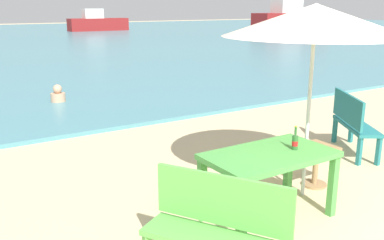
{
  "coord_description": "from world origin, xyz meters",
  "views": [
    {
      "loc": [
        -3.67,
        -2.26,
        2.27
      ],
      "look_at": [
        -0.34,
        3.0,
        0.6
      ],
      "focal_mm": 39.8,
      "sensor_mm": 36.0,
      "label": 1
    }
  ],
  "objects_px": {
    "boat_sailboat": "(291,19)",
    "swimmer_person": "(58,95)",
    "patio_umbrella": "(315,20)",
    "boat_cargo_ship": "(97,23)",
    "side_table_wood": "(316,160)",
    "bench_teal_center": "(353,120)",
    "beer_bottle_amber": "(295,141)",
    "picnic_table_green": "(269,162)",
    "bench_green_left": "(217,226)"
  },
  "relations": [
    {
      "from": "bench_green_left",
      "to": "swimmer_person",
      "type": "height_order",
      "value": "bench_green_left"
    },
    {
      "from": "bench_teal_center",
      "to": "swimmer_person",
      "type": "height_order",
      "value": "bench_teal_center"
    },
    {
      "from": "boat_sailboat",
      "to": "picnic_table_green",
      "type": "bearing_deg",
      "value": -135.29
    },
    {
      "from": "bench_green_left",
      "to": "boat_sailboat",
      "type": "bearing_deg",
      "value": 44.18
    },
    {
      "from": "bench_teal_center",
      "to": "bench_green_left",
      "type": "distance_m",
      "value": 4.05
    },
    {
      "from": "side_table_wood",
      "to": "bench_green_left",
      "type": "distance_m",
      "value": 2.48
    },
    {
      "from": "swimmer_person",
      "to": "bench_green_left",
      "type": "bearing_deg",
      "value": -95.7
    },
    {
      "from": "side_table_wood",
      "to": "boat_sailboat",
      "type": "xyz_separation_m",
      "value": [
        24.61,
        25.14,
        0.75
      ]
    },
    {
      "from": "beer_bottle_amber",
      "to": "patio_umbrella",
      "type": "distance_m",
      "value": 1.38
    },
    {
      "from": "boat_sailboat",
      "to": "bench_teal_center",
      "type": "bearing_deg",
      "value": -133.31
    },
    {
      "from": "beer_bottle_amber",
      "to": "bench_green_left",
      "type": "relative_size",
      "value": 0.22
    },
    {
      "from": "boat_sailboat",
      "to": "boat_cargo_ship",
      "type": "xyz_separation_m",
      "value": [
        -14.66,
        9.85,
        -0.31
      ]
    },
    {
      "from": "side_table_wood",
      "to": "bench_teal_center",
      "type": "distance_m",
      "value": 1.59
    },
    {
      "from": "boat_cargo_ship",
      "to": "boat_sailboat",
      "type": "bearing_deg",
      "value": -33.9
    },
    {
      "from": "picnic_table_green",
      "to": "bench_teal_center",
      "type": "xyz_separation_m",
      "value": [
        2.59,
        0.92,
        -0.11
      ]
    },
    {
      "from": "patio_umbrella",
      "to": "bench_teal_center",
      "type": "xyz_separation_m",
      "value": [
        1.81,
        0.71,
        -1.58
      ]
    },
    {
      "from": "picnic_table_green",
      "to": "boat_cargo_ship",
      "type": "xyz_separation_m",
      "value": [
        11.06,
        35.32,
        0.14
      ]
    },
    {
      "from": "boat_cargo_ship",
      "to": "bench_green_left",
      "type": "bearing_deg",
      "value": -108.76
    },
    {
      "from": "boat_sailboat",
      "to": "swimmer_person",
      "type": "bearing_deg",
      "value": -144.55
    },
    {
      "from": "bench_teal_center",
      "to": "boat_cargo_ship",
      "type": "height_order",
      "value": "boat_cargo_ship"
    },
    {
      "from": "boat_sailboat",
      "to": "boat_cargo_ship",
      "type": "height_order",
      "value": "boat_sailboat"
    },
    {
      "from": "picnic_table_green",
      "to": "side_table_wood",
      "type": "relative_size",
      "value": 2.59
    },
    {
      "from": "patio_umbrella",
      "to": "side_table_wood",
      "type": "height_order",
      "value": "patio_umbrella"
    },
    {
      "from": "patio_umbrella",
      "to": "bench_green_left",
      "type": "height_order",
      "value": "patio_umbrella"
    },
    {
      "from": "swimmer_person",
      "to": "picnic_table_green",
      "type": "bearing_deg",
      "value": -86.65
    },
    {
      "from": "bench_green_left",
      "to": "boat_sailboat",
      "type": "relative_size",
      "value": 0.16
    },
    {
      "from": "patio_umbrella",
      "to": "boat_cargo_ship",
      "type": "relative_size",
      "value": 0.42
    },
    {
      "from": "picnic_table_green",
      "to": "side_table_wood",
      "type": "xyz_separation_m",
      "value": [
        1.12,
        0.33,
        -0.3
      ]
    },
    {
      "from": "beer_bottle_amber",
      "to": "swimmer_person",
      "type": "distance_m",
      "value": 6.99
    },
    {
      "from": "boat_cargo_ship",
      "to": "patio_umbrella",
      "type": "bearing_deg",
      "value": -106.33
    },
    {
      "from": "bench_green_left",
      "to": "swimmer_person",
      "type": "xyz_separation_m",
      "value": [
        0.75,
        7.51,
        -0.3
      ]
    },
    {
      "from": "beer_bottle_amber",
      "to": "boat_sailboat",
      "type": "height_order",
      "value": "boat_sailboat"
    },
    {
      "from": "boat_sailboat",
      "to": "beer_bottle_amber",
      "type": "bearing_deg",
      "value": -134.88
    },
    {
      "from": "swimmer_person",
      "to": "boat_sailboat",
      "type": "relative_size",
      "value": 0.05
    },
    {
      "from": "beer_bottle_amber",
      "to": "patio_umbrella",
      "type": "height_order",
      "value": "patio_umbrella"
    },
    {
      "from": "bench_teal_center",
      "to": "bench_green_left",
      "type": "relative_size",
      "value": 0.99
    },
    {
      "from": "swimmer_person",
      "to": "boat_cargo_ship",
      "type": "xyz_separation_m",
      "value": [
        11.47,
        28.46,
        0.55
      ]
    },
    {
      "from": "side_table_wood",
      "to": "swimmer_person",
      "type": "xyz_separation_m",
      "value": [
        -1.52,
        6.53,
        -0.11
      ]
    },
    {
      "from": "patio_umbrella",
      "to": "boat_sailboat",
      "type": "xyz_separation_m",
      "value": [
        24.95,
        25.26,
        -1.02
      ]
    },
    {
      "from": "swimmer_person",
      "to": "side_table_wood",
      "type": "bearing_deg",
      "value": -76.89
    },
    {
      "from": "boat_cargo_ship",
      "to": "bench_teal_center",
      "type": "bearing_deg",
      "value": -103.85
    },
    {
      "from": "patio_umbrella",
      "to": "boat_sailboat",
      "type": "bearing_deg",
      "value": 45.36
    },
    {
      "from": "bench_teal_center",
      "to": "boat_cargo_ship",
      "type": "relative_size",
      "value": 0.22
    },
    {
      "from": "side_table_wood",
      "to": "swimmer_person",
      "type": "height_order",
      "value": "side_table_wood"
    },
    {
      "from": "picnic_table_green",
      "to": "boat_sailboat",
      "type": "distance_m",
      "value": 36.2
    },
    {
      "from": "picnic_table_green",
      "to": "boat_sailboat",
      "type": "relative_size",
      "value": 0.18
    },
    {
      "from": "beer_bottle_amber",
      "to": "swimmer_person",
      "type": "bearing_deg",
      "value": 95.81
    },
    {
      "from": "boat_cargo_ship",
      "to": "side_table_wood",
      "type": "bearing_deg",
      "value": -105.86
    },
    {
      "from": "picnic_table_green",
      "to": "bench_teal_center",
      "type": "height_order",
      "value": "bench_teal_center"
    },
    {
      "from": "beer_bottle_amber",
      "to": "side_table_wood",
      "type": "bearing_deg",
      "value": 25.51
    }
  ]
}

